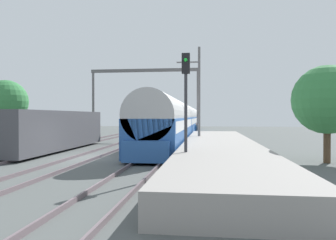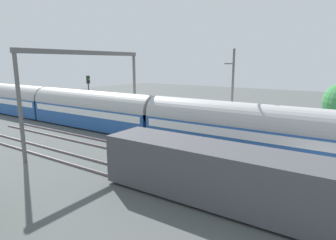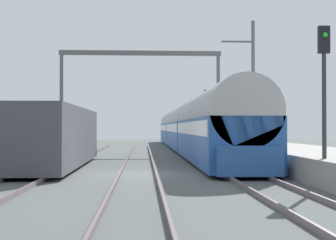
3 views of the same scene
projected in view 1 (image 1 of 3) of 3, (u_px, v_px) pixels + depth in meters
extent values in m
plane|color=#505453|center=(88.00, 158.00, 19.50)|extent=(120.00, 120.00, 0.00)
cube|color=#6A5B60|center=(14.00, 155.00, 20.08)|extent=(0.08, 60.00, 0.16)
cube|color=#6A5B60|center=(35.00, 156.00, 19.90)|extent=(0.08, 60.00, 0.16)
cube|color=#6A5B60|center=(76.00, 156.00, 19.59)|extent=(0.08, 60.00, 0.16)
cube|color=#6A5B60|center=(99.00, 157.00, 19.41)|extent=(0.08, 60.00, 0.16)
cube|color=#6A5B60|center=(142.00, 157.00, 19.10)|extent=(0.08, 60.00, 0.16)
cube|color=#6A5B60|center=(167.00, 158.00, 18.92)|extent=(0.08, 60.00, 0.16)
cube|color=gray|center=(219.00, 149.00, 20.53)|extent=(4.40, 28.00, 0.90)
cube|color=#28569E|center=(166.00, 132.00, 24.51)|extent=(2.90, 16.00, 2.20)
cube|color=white|center=(166.00, 124.00, 24.51)|extent=(2.93, 15.36, 0.64)
cylinder|color=#AFAFAF|center=(166.00, 115.00, 24.50)|extent=(2.84, 16.00, 2.84)
cube|color=#28569E|center=(183.00, 126.00, 40.74)|extent=(2.90, 16.00, 2.20)
cube|color=white|center=(183.00, 121.00, 40.73)|extent=(2.93, 15.36, 0.64)
cylinder|color=#AFAFAF|center=(183.00, 116.00, 40.73)|extent=(2.84, 16.00, 2.84)
cube|color=#28569E|center=(190.00, 123.00, 56.97)|extent=(2.90, 16.00, 2.20)
cube|color=white|center=(190.00, 120.00, 56.96)|extent=(2.93, 15.36, 0.64)
cylinder|color=#AFAFAF|center=(190.00, 116.00, 56.95)|extent=(2.84, 16.00, 2.84)
cube|color=#28569E|center=(146.00, 152.00, 16.33)|extent=(2.40, 0.50, 1.10)
cube|color=#47474C|center=(52.00, 130.00, 23.57)|extent=(2.80, 13.00, 2.70)
cube|color=black|center=(52.00, 148.00, 23.59)|extent=(2.52, 11.96, 0.10)
cylinder|color=#272727|center=(197.00, 135.00, 36.45)|extent=(0.25, 0.25, 0.85)
cube|color=#285684|center=(197.00, 128.00, 36.44)|extent=(0.46, 0.43, 0.64)
sphere|color=tan|center=(197.00, 124.00, 36.43)|extent=(0.24, 0.24, 0.24)
cylinder|color=#2D2D33|center=(186.00, 123.00, 14.41)|extent=(0.14, 0.14, 4.37)
cube|color=black|center=(186.00, 63.00, 14.38)|extent=(0.36, 0.20, 0.90)
sphere|color=#19D133|center=(186.00, 60.00, 14.26)|extent=(0.16, 0.16, 0.16)
cylinder|color=#2D2D33|center=(199.00, 118.00, 43.04)|extent=(0.14, 0.14, 4.50)
cube|color=black|center=(199.00, 98.00, 43.01)|extent=(0.36, 0.20, 0.90)
sphere|color=#19D133|center=(199.00, 97.00, 42.89)|extent=(0.16, 0.16, 0.16)
cylinder|color=#5E5B5B|center=(93.00, 105.00, 37.72)|extent=(0.28, 0.28, 7.50)
cylinder|color=#5E5B5B|center=(198.00, 105.00, 36.26)|extent=(0.28, 0.28, 7.50)
cube|color=#5E5B5B|center=(145.00, 70.00, 36.94)|extent=(12.49, 0.24, 0.36)
cylinder|color=#5E5B5B|center=(199.00, 97.00, 25.94)|extent=(0.20, 0.20, 8.00)
cube|color=#5E5B5B|center=(188.00, 62.00, 26.02)|extent=(1.80, 0.10, 0.10)
cylinder|color=#4C3826|center=(6.00, 129.00, 32.95)|extent=(0.36, 0.36, 2.36)
sphere|color=#33793F|center=(6.00, 101.00, 32.91)|extent=(4.32, 4.32, 4.32)
cylinder|color=#4C3826|center=(327.00, 144.00, 17.31)|extent=(0.36, 0.36, 2.00)
sphere|color=#33793F|center=(327.00, 100.00, 17.28)|extent=(3.66, 3.66, 3.66)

